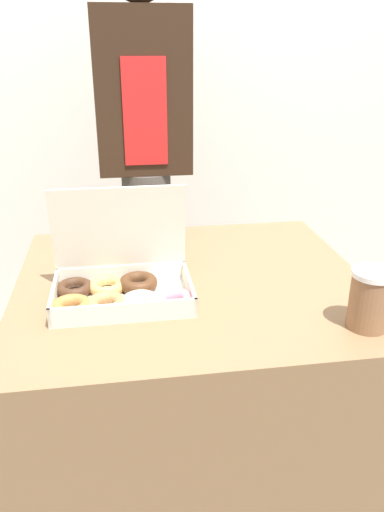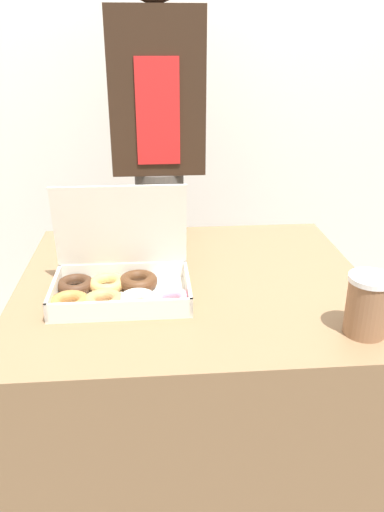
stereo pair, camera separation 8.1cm
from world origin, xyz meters
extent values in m
plane|color=#665B51|center=(0.00, 0.00, 0.00)|extent=(14.00, 14.00, 0.00)
cube|color=silver|center=(0.00, 1.25, 1.30)|extent=(10.00, 0.05, 2.60)
cube|color=brown|center=(0.00, 0.00, 0.39)|extent=(0.95, 0.84, 0.78)
cube|color=silver|center=(-0.19, -0.10, 0.78)|extent=(0.34, 0.22, 0.01)
cube|color=silver|center=(-0.35, -0.10, 0.80)|extent=(0.01, 0.22, 0.04)
cube|color=silver|center=(-0.02, -0.10, 0.80)|extent=(0.01, 0.22, 0.04)
cube|color=silver|center=(-0.19, -0.20, 0.80)|extent=(0.34, 0.01, 0.04)
cube|color=silver|center=(-0.19, 0.01, 0.80)|extent=(0.34, 0.01, 0.04)
cube|color=silver|center=(-0.19, 0.00, 0.94)|extent=(0.34, 0.04, 0.22)
torus|color=#A87038|center=(-0.31, -0.15, 0.80)|extent=(0.12, 0.12, 0.03)
torus|color=#422819|center=(-0.31, -0.04, 0.80)|extent=(0.12, 0.12, 0.03)
torus|color=#B27F4C|center=(-0.23, -0.15, 0.80)|extent=(0.14, 0.14, 0.03)
torus|color=tan|center=(-0.23, -0.04, 0.80)|extent=(0.13, 0.13, 0.03)
torus|color=silver|center=(-0.15, -0.15, 0.80)|extent=(0.12, 0.12, 0.03)
torus|color=#4C2D19|center=(-0.15, -0.04, 0.80)|extent=(0.11, 0.11, 0.03)
torus|color=pink|center=(-0.07, -0.15, 0.80)|extent=(0.12, 0.12, 0.03)
cylinder|color=#8C6042|center=(0.36, -0.30, 0.84)|extent=(0.09, 0.09, 0.13)
cylinder|color=white|center=(0.36, -0.30, 0.91)|extent=(0.10, 0.10, 0.01)
cylinder|color=#4C4742|center=(-0.07, 0.71, 0.45)|extent=(0.19, 0.19, 0.91)
cube|color=black|center=(-0.07, 0.71, 1.20)|extent=(0.35, 0.16, 0.59)
cube|color=red|center=(-0.07, 0.62, 1.14)|extent=(0.16, 0.01, 0.37)
camera|label=1|loc=(-0.18, -1.21, 1.37)|focal=35.00mm
camera|label=2|loc=(-0.10, -1.22, 1.37)|focal=35.00mm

